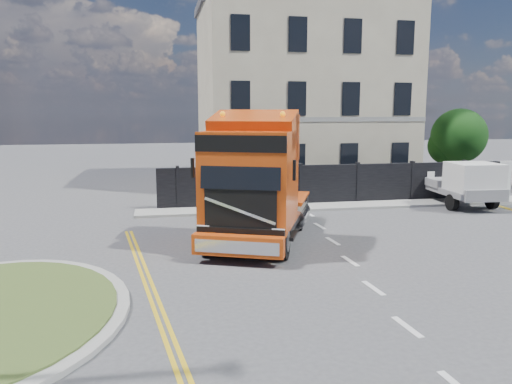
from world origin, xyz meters
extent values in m
plane|color=#424244|center=(0.00, 0.00, 0.00)|extent=(120.00, 120.00, 0.00)
cube|color=black|center=(6.00, 9.00, 1.00)|extent=(18.00, 0.25, 2.00)
cube|color=silver|center=(14.50, 9.00, 1.00)|extent=(2.60, 0.12, 2.00)
cube|color=beige|center=(6.00, 16.50, 5.50)|extent=(12.00, 10.00, 11.00)
cube|color=#4E4E53|center=(6.00, 16.50, 11.25)|extent=(12.30, 10.30, 0.50)
cylinder|color=#382619|center=(14.50, 12.00, 1.20)|extent=(0.24, 0.24, 2.40)
sphere|color=black|center=(14.50, 12.00, 3.20)|extent=(3.20, 3.20, 3.20)
sphere|color=black|center=(14.00, 12.40, 2.60)|extent=(2.20, 2.20, 2.20)
cube|color=gray|center=(6.00, 8.10, 0.06)|extent=(20.00, 1.60, 0.12)
cube|color=black|center=(0.90, 3.32, 0.85)|extent=(5.29, 7.63, 0.51)
cube|color=#C2400D|center=(0.14, 1.50, 2.43)|extent=(3.73, 3.80, 3.16)
cube|color=#C2400D|center=(0.59, 2.59, 3.73)|extent=(3.00, 2.02, 1.58)
cube|color=black|center=(-0.42, 0.16, 2.88)|extent=(2.32, 1.02, 1.19)
cube|color=#C2400D|center=(-0.55, -0.17, 0.62)|extent=(2.76, 1.45, 0.62)
cylinder|color=black|center=(-1.33, 1.13, 0.59)|extent=(0.78, 1.22, 1.17)
cylinder|color=gray|center=(-1.33, 1.13, 0.59)|extent=(0.62, 0.75, 0.65)
cylinder|color=black|center=(0.92, 0.19, 0.59)|extent=(0.78, 1.22, 1.17)
cylinder|color=gray|center=(0.92, 0.19, 0.59)|extent=(0.62, 0.75, 0.65)
cylinder|color=black|center=(0.21, 4.83, 0.59)|extent=(0.78, 1.22, 1.17)
cylinder|color=gray|center=(0.21, 4.83, 0.59)|extent=(0.62, 0.75, 0.65)
cylinder|color=black|center=(2.46, 3.90, 0.59)|extent=(0.78, 1.22, 1.17)
cylinder|color=gray|center=(2.46, 3.90, 0.59)|extent=(0.62, 0.75, 0.65)
cylinder|color=black|center=(0.73, 6.08, 0.59)|extent=(0.78, 1.22, 1.17)
cylinder|color=gray|center=(0.73, 6.08, 0.59)|extent=(0.62, 0.75, 0.65)
cylinder|color=black|center=(2.98, 5.15, 0.59)|extent=(0.78, 1.22, 1.17)
cylinder|color=gray|center=(2.98, 5.15, 0.59)|extent=(0.62, 0.75, 0.65)
cube|color=gray|center=(11.74, 8.00, 0.78)|extent=(2.47, 5.48, 0.28)
cube|color=silver|center=(11.74, 6.33, 1.50)|extent=(2.25, 2.14, 1.45)
cylinder|color=black|center=(10.68, 6.33, 0.39)|extent=(0.28, 0.78, 0.78)
cylinder|color=black|center=(12.79, 6.33, 0.39)|extent=(0.28, 0.78, 0.78)
cylinder|color=black|center=(10.68, 9.67, 0.39)|extent=(0.28, 0.78, 0.78)
cylinder|color=black|center=(12.79, 9.67, 0.39)|extent=(0.28, 0.78, 0.78)
camera|label=1|loc=(-2.79, -14.61, 4.63)|focal=35.00mm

